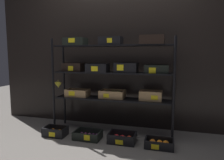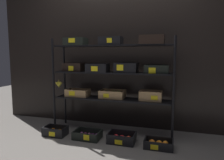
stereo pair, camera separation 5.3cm
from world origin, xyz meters
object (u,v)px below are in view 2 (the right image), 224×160
crate_ground_plum (87,136)px  crate_ground_apple_red (122,139)px  crate_ground_orange (55,132)px  crate_ground_right_orange (159,144)px  display_rack (112,72)px

crate_ground_plum → crate_ground_apple_red: crate_ground_apple_red is taller
crate_ground_orange → crate_ground_apple_red: (0.96, 0.03, -0.00)m
crate_ground_plum → crate_ground_right_orange: bearing=-1.3°
crate_ground_apple_red → crate_ground_right_orange: crate_ground_apple_red is taller
display_rack → crate_ground_apple_red: size_ratio=5.21×
display_rack → crate_ground_right_orange: bearing=-27.4°
crate_ground_right_orange → display_rack: bearing=152.6°
display_rack → crate_ground_apple_red: 0.93m
crate_ground_orange → crate_ground_plum: bearing=2.6°
crate_ground_plum → crate_ground_right_orange: crate_ground_plum is taller
crate_ground_plum → crate_ground_apple_red: size_ratio=1.02×
display_rack → crate_ground_orange: display_rack is taller
crate_ground_apple_red → crate_ground_right_orange: (0.47, -0.03, -0.00)m
crate_ground_orange → crate_ground_apple_red: crate_ground_apple_red is taller
display_rack → crate_ground_apple_red: display_rack is taller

